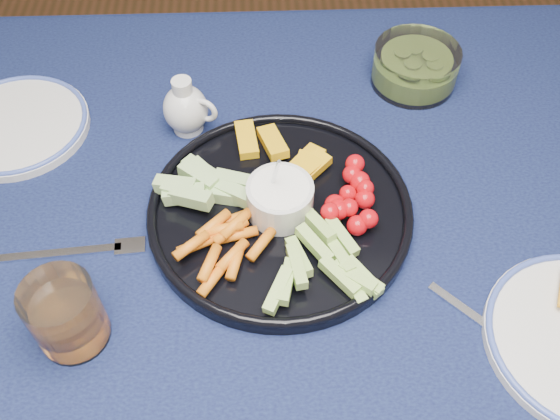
{
  "coord_description": "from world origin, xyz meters",
  "views": [
    {
      "loc": [
        0.09,
        -0.45,
        1.42
      ],
      "look_at": [
        0.1,
        0.06,
        0.76
      ],
      "focal_mm": 40.0,
      "sensor_mm": 36.0,
      "label": 1
    }
  ],
  "objects_px": {
    "side_plate_extra": "(16,125)",
    "crudite_platter": "(278,207)",
    "juice_tumbler": "(67,317)",
    "creamer_pitcher": "(186,109)",
    "dining_table": "(207,293)",
    "pickle_bowl": "(415,68)"
  },
  "relations": [
    {
      "from": "side_plate_extra",
      "to": "crudite_platter",
      "type": "bearing_deg",
      "value": -24.89
    },
    {
      "from": "juice_tumbler",
      "to": "creamer_pitcher",
      "type": "bearing_deg",
      "value": 71.37
    },
    {
      "from": "dining_table",
      "to": "juice_tumbler",
      "type": "bearing_deg",
      "value": -144.15
    },
    {
      "from": "crudite_platter",
      "to": "juice_tumbler",
      "type": "bearing_deg",
      "value": -145.78
    },
    {
      "from": "side_plate_extra",
      "to": "creamer_pitcher",
      "type": "bearing_deg",
      "value": -1.42
    },
    {
      "from": "pickle_bowl",
      "to": "side_plate_extra",
      "type": "bearing_deg",
      "value": -171.95
    },
    {
      "from": "creamer_pitcher",
      "to": "juice_tumbler",
      "type": "height_order",
      "value": "juice_tumbler"
    },
    {
      "from": "crudite_platter",
      "to": "pickle_bowl",
      "type": "height_order",
      "value": "crudite_platter"
    },
    {
      "from": "dining_table",
      "to": "side_plate_extra",
      "type": "distance_m",
      "value": 0.39
    },
    {
      "from": "pickle_bowl",
      "to": "juice_tumbler",
      "type": "bearing_deg",
      "value": -137.37
    },
    {
      "from": "creamer_pitcher",
      "to": "pickle_bowl",
      "type": "relative_size",
      "value": 0.68
    },
    {
      "from": "creamer_pitcher",
      "to": "crudite_platter",
      "type": "bearing_deg",
      "value": -53.34
    },
    {
      "from": "creamer_pitcher",
      "to": "side_plate_extra",
      "type": "height_order",
      "value": "creamer_pitcher"
    },
    {
      "from": "dining_table",
      "to": "pickle_bowl",
      "type": "height_order",
      "value": "pickle_bowl"
    },
    {
      "from": "creamer_pitcher",
      "to": "side_plate_extra",
      "type": "bearing_deg",
      "value": 178.58
    },
    {
      "from": "juice_tumbler",
      "to": "side_plate_extra",
      "type": "distance_m",
      "value": 0.38
    },
    {
      "from": "creamer_pitcher",
      "to": "pickle_bowl",
      "type": "height_order",
      "value": "creamer_pitcher"
    },
    {
      "from": "crudite_platter",
      "to": "pickle_bowl",
      "type": "distance_m",
      "value": 0.35
    },
    {
      "from": "crudite_platter",
      "to": "pickle_bowl",
      "type": "xyz_separation_m",
      "value": [
        0.23,
        0.27,
        0.01
      ]
    },
    {
      "from": "crudite_platter",
      "to": "side_plate_extra",
      "type": "xyz_separation_m",
      "value": [
        -0.39,
        0.18,
        -0.01
      ]
    },
    {
      "from": "pickle_bowl",
      "to": "creamer_pitcher",
      "type": "bearing_deg",
      "value": -165.29
    },
    {
      "from": "crudite_platter",
      "to": "side_plate_extra",
      "type": "relative_size",
      "value": 1.64
    }
  ]
}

